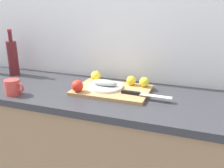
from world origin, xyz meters
TOP-DOWN VIEW (x-y plane):
  - back_wall at (0.00, 0.33)m, footprint 3.20×0.05m
  - kitchen_counter at (0.00, 0.00)m, footprint 2.00×0.60m
  - cutting_board at (0.20, 0.04)m, footprint 0.45×0.31m
  - white_plate at (0.15, 0.04)m, footprint 0.22×0.22m
  - fish_fillet at (0.15, 0.04)m, footprint 0.17×0.07m
  - chef_knife at (0.39, -0.02)m, footprint 0.29×0.04m
  - lemon_0 at (0.38, 0.14)m, footprint 0.06×0.06m
  - lemon_1 at (0.29, 0.15)m, footprint 0.06×0.06m
  - lemon_2 at (0.04, 0.15)m, footprint 0.07×0.07m
  - tomato_0 at (0.03, -0.08)m, footprint 0.07×0.07m
  - wine_bottle at (-0.63, 0.14)m, footprint 0.07×0.07m
  - coffee_mug_0 at (-0.34, -0.21)m, footprint 0.13×0.09m

SIDE VIEW (x-z plane):
  - kitchen_counter at x=0.00m, z-range 0.00..0.90m
  - cutting_board at x=0.20m, z-range 0.90..0.92m
  - white_plate at x=0.15m, z-range 0.92..0.93m
  - chef_knife at x=0.39m, z-range 0.92..0.94m
  - coffee_mug_0 at x=-0.34m, z-range 0.90..0.99m
  - lemon_1 at x=0.29m, z-range 0.92..0.98m
  - lemon_0 at x=0.38m, z-range 0.92..0.98m
  - fish_fillet at x=0.15m, z-range 0.94..0.97m
  - lemon_2 at x=0.04m, z-range 0.92..0.99m
  - tomato_0 at x=0.03m, z-range 0.92..0.99m
  - wine_bottle at x=-0.63m, z-range 0.87..1.20m
  - back_wall at x=0.00m, z-range 0.00..2.50m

